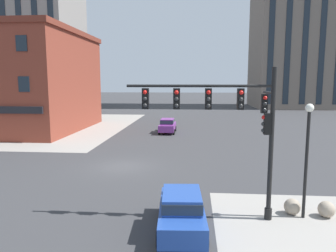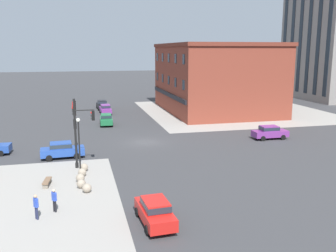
# 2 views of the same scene
# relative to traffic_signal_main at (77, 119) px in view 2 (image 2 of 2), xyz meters

# --- Properties ---
(ground_plane) EXTENTS (320.00, 320.00, 0.00)m
(ground_plane) POSITION_rel_traffic_signal_main_xyz_m (-6.84, 7.99, -4.40)
(ground_plane) COLOR #38383A
(sidewalk_far_corner) EXTENTS (32.00, 32.00, 0.02)m
(sidewalk_far_corner) POSITION_rel_traffic_signal_main_xyz_m (-26.84, 27.99, -4.40)
(sidewalk_far_corner) COLOR gray
(sidewalk_far_corner) RESTS_ON ground
(traffic_signal_main) EXTENTS (6.37, 2.09, 6.62)m
(traffic_signal_main) POSITION_rel_traffic_signal_main_xyz_m (0.00, 0.00, 0.00)
(traffic_signal_main) COLOR black
(traffic_signal_main) RESTS_ON ground
(bollard_sphere_curb_a) EXTENTS (0.73, 0.73, 0.73)m
(bollard_sphere_curb_a) POSITION_rel_traffic_signal_main_xyz_m (2.77, 0.47, -4.04)
(bollard_sphere_curb_a) COLOR gray
(bollard_sphere_curb_a) RESTS_ON ground
(bollard_sphere_curb_b) EXTENTS (0.73, 0.73, 0.73)m
(bollard_sphere_curb_b) POSITION_rel_traffic_signal_main_xyz_m (4.20, 0.28, -4.04)
(bollard_sphere_curb_b) COLOR gray
(bollard_sphere_curb_b) RESTS_ON ground
(bollard_sphere_curb_c) EXTENTS (0.73, 0.73, 0.73)m
(bollard_sphere_curb_c) POSITION_rel_traffic_signal_main_xyz_m (5.70, 0.10, -4.04)
(bollard_sphere_curb_c) COLOR gray
(bollard_sphere_curb_c) RESTS_ON ground
(bollard_sphere_curb_d) EXTENTS (0.73, 0.73, 0.73)m
(bollard_sphere_curb_d) POSITION_rel_traffic_signal_main_xyz_m (7.18, 0.17, -4.04)
(bollard_sphere_curb_d) COLOR gray
(bollard_sphere_curb_d) RESTS_ON ground
(bollard_sphere_curb_e) EXTENTS (0.73, 0.73, 0.73)m
(bollard_sphere_curb_e) POSITION_rel_traffic_signal_main_xyz_m (8.28, 0.58, -4.04)
(bollard_sphere_curb_e) COLOR gray
(bollard_sphere_curb_e) RESTS_ON ground
(bench_near_signal) EXTENTS (1.85, 0.70, 0.49)m
(bench_near_signal) POSITION_rel_traffic_signal_main_xyz_m (5.95, -2.58, -4.08)
(bench_near_signal) COLOR brown
(bench_near_signal) RESTS_ON ground
(pedestrian_near_bench) EXTENTS (0.48, 0.35, 1.74)m
(pedestrian_near_bench) POSITION_rel_traffic_signal_main_xyz_m (12.39, -2.79, -3.40)
(pedestrian_near_bench) COLOR #232847
(pedestrian_near_bench) RESTS_ON ground
(pedestrian_walking_east) EXTENTS (0.46, 0.37, 1.68)m
(pedestrian_walking_east) POSITION_rel_traffic_signal_main_xyz_m (11.46, -1.69, -3.44)
(pedestrian_walking_east) COLOR black
(pedestrian_walking_east) RESTS_ON ground
(street_lamp_corner_near) EXTENTS (0.36, 0.36, 5.09)m
(street_lamp_corner_near) POSITION_rel_traffic_signal_main_xyz_m (3.16, 0.14, -1.18)
(street_lamp_corner_near) COLOR black
(street_lamp_corner_near) RESTS_ON ground
(car_main_northbound_far) EXTENTS (1.91, 4.41, 1.68)m
(car_main_northbound_far) POSITION_rel_traffic_signal_main_xyz_m (-4.93, 23.50, -3.48)
(car_main_northbound_far) COLOR #7A3389
(car_main_northbound_far) RESTS_ON ground
(car_main_southbound_near) EXTENTS (2.10, 4.50, 1.68)m
(car_main_southbound_near) POSITION_rel_traffic_signal_main_xyz_m (-2.19, -1.63, -3.48)
(car_main_southbound_near) COLOR #23479E
(car_main_southbound_near) RESTS_ON ground
(car_main_southbound_far) EXTENTS (4.45, 2.00, 1.68)m
(car_main_southbound_far) POSITION_rel_traffic_signal_main_xyz_m (-28.80, 4.81, -3.48)
(car_main_southbound_far) COLOR #7A3389
(car_main_southbound_far) RESTS_ON ground
(car_cross_eastbound) EXTENTS (4.48, 2.05, 1.68)m
(car_cross_eastbound) POSITION_rel_traffic_signal_main_xyz_m (-18.78, 4.18, -3.48)
(car_cross_eastbound) COLOR #1E6B3D
(car_cross_eastbound) RESTS_ON ground
(car_cross_westbound) EXTENTS (4.50, 2.10, 1.68)m
(car_cross_westbound) POSITION_rel_traffic_signal_main_xyz_m (14.90, 4.71, -3.48)
(car_cross_westbound) COLOR red
(car_cross_westbound) RESTS_ON ground
(car_parked_curb) EXTENTS (4.49, 2.07, 1.68)m
(car_parked_curb) POSITION_rel_traffic_signal_main_xyz_m (-34.50, 4.59, -3.48)
(car_parked_curb) COLOR black
(car_parked_curb) RESTS_ON ground
(storefront_block_near_corner) EXTENTS (24.41, 17.71, 12.18)m
(storefront_block_near_corner) POSITION_rel_traffic_signal_main_xyz_m (-27.80, 24.63, 1.70)
(storefront_block_near_corner) COLOR brown
(storefront_block_near_corner) RESTS_ON ground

